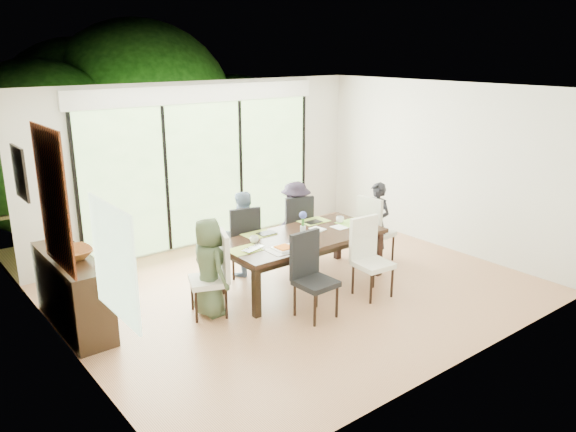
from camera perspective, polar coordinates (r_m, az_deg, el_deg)
floor at (r=7.79m, az=1.14°, el=-7.51°), size 6.00×5.00×0.01m
ceiling at (r=7.13m, az=1.27°, el=12.78°), size 6.00×5.00×0.01m
wall_back at (r=9.37m, az=-8.60°, el=5.18°), size 6.00×0.02×2.70m
wall_front at (r=5.71m, az=17.38°, el=-2.90°), size 6.00×0.02×2.70m
wall_left at (r=5.99m, az=-21.72°, el=-2.45°), size 0.02×5.00×2.70m
wall_right at (r=9.49m, az=15.46°, el=4.91°), size 0.02×5.00×2.70m
glass_doors at (r=9.37m, az=-8.44°, el=4.25°), size 4.20×0.02×2.30m
blinds_header at (r=9.17m, az=-8.76°, el=12.19°), size 4.40×0.06×0.28m
mullion_a at (r=8.55m, az=-20.68°, el=2.14°), size 0.05×0.04×2.30m
mullion_b at (r=9.04m, az=-12.25°, el=3.60°), size 0.05×0.04×2.30m
mullion_c at (r=9.72m, az=-4.82°, el=4.82°), size 0.05×0.04×2.30m
mullion_d at (r=10.53m, az=1.57°, el=5.80°), size 0.05×0.04×2.30m
side_window at (r=4.87m, az=-17.27°, el=-4.43°), size 0.02×0.90×1.00m
deck at (r=10.49m, az=-10.69°, el=-1.60°), size 6.00×1.80×0.10m
rail_top at (r=11.01m, az=-12.81°, el=2.41°), size 6.00×0.08×0.06m
foliage_left at (r=11.17m, az=-23.75°, el=6.28°), size 3.20×3.20×3.20m
foliage_mid at (r=12.39m, az=-14.76°, el=9.72°), size 4.00×4.00×4.00m
foliage_right at (r=12.61m, az=-5.53°, el=7.81°), size 2.80×2.80×2.80m
foliage_far at (r=12.71m, az=-20.15°, el=8.60°), size 3.60×3.60×3.60m
table_top at (r=7.72m, az=1.47°, el=-2.18°), size 2.32×1.06×0.06m
table_apron at (r=7.75m, az=1.46°, el=-2.79°), size 2.12×0.87×0.10m
table_leg_fl at (r=6.92m, az=-3.23°, el=-7.71°), size 0.09×0.09×0.67m
table_leg_fr at (r=8.25m, az=9.17°, el=-3.79°), size 0.09×0.09×0.67m
table_leg_bl at (r=7.59m, az=-6.98°, el=-5.56°), size 0.09×0.09×0.67m
table_leg_br at (r=8.82m, az=5.09°, el=-2.28°), size 0.09×0.09×0.67m
chair_left_end at (r=6.98m, az=-8.14°, el=-5.90°), size 0.57×0.57×1.06m
chair_right_end at (r=8.75m, az=9.05°, el=-1.21°), size 0.49×0.49×1.06m
chair_far_left at (r=8.17m, az=-4.79°, el=-2.37°), size 0.55×0.55×1.06m
chair_far_right at (r=8.72m, az=0.69°, el=-1.06°), size 0.57×0.57×1.06m
chair_near_left at (r=6.85m, az=2.87°, el=-6.17°), size 0.46×0.46×1.06m
chair_near_right at (r=7.50m, az=8.67°, el=-4.27°), size 0.48×0.48×1.06m
person_left_end at (r=6.95m, az=-8.03°, el=-5.16°), size 0.38×0.59×1.25m
person_right_end at (r=8.71m, az=8.99°, el=-0.66°), size 0.40×0.60×1.25m
person_far_left at (r=8.12m, az=-4.73°, el=-1.80°), size 0.59×0.39×1.25m
person_far_right at (r=8.68m, az=0.77°, el=-0.51°), size 0.59×0.38×1.25m
placemat_left at (r=7.17m, az=-4.41°, el=-3.45°), size 0.42×0.31×0.01m
placemat_right at (r=8.32m, az=6.52°, el=-0.65°), size 0.42×0.31×0.01m
placemat_far_l at (r=7.75m, az=-2.99°, el=-1.87°), size 0.42×0.31×0.01m
placemat_far_r at (r=8.34m, az=2.63°, el=-0.52°), size 0.42×0.31×0.01m
placemat_paper at (r=7.16m, az=-0.40°, el=-3.43°), size 0.42×0.31×0.01m
tablet_far_l at (r=7.76m, az=-2.17°, el=-1.75°), size 0.25×0.17×0.01m
tablet_far_r at (r=8.27m, az=2.60°, el=-0.61°), size 0.23×0.16×0.01m
papers at (r=8.12m, az=5.51°, el=-1.07°), size 0.29×0.21×0.00m
platter_base at (r=7.16m, az=-0.40°, el=-3.32°), size 0.25×0.25×0.02m
platter_snacks at (r=7.15m, az=-0.40°, el=-3.19°), size 0.19×0.19×0.01m
vase at (r=7.76m, az=1.52°, el=-1.40°), size 0.08×0.08×0.12m
hyacinth_stems at (r=7.72m, az=1.53°, el=-0.59°), size 0.04×0.04×0.15m
hyacinth_blooms at (r=7.69m, az=1.53°, el=0.10°), size 0.11×0.11×0.11m
laptop at (r=7.14m, az=-3.29°, el=-3.43°), size 0.36×0.29×0.03m
cup_a at (r=7.41m, az=-3.46°, el=-2.41°), size 0.13×0.13×0.09m
cup_b at (r=7.71m, az=2.80°, el=-1.63°), size 0.14×0.14×0.09m
cup_c at (r=8.27m, az=5.31°, el=-0.39°), size 0.14×0.14×0.09m
book at (r=7.89m, az=2.64°, el=-1.46°), size 0.18×0.23×0.02m
sideboard at (r=7.12m, az=-21.00°, el=-7.19°), size 0.44×1.58×0.89m
bowl at (r=6.85m, az=-21.18°, el=-3.63°), size 0.47×0.47×0.11m
candlestick_base at (r=7.27m, az=-22.23°, el=-2.90°), size 0.10×0.10×0.04m
candlestick_shaft at (r=7.10m, az=-22.77°, el=1.83°), size 0.02×0.02×1.23m
candlestick_pan at (r=6.98m, az=-23.33°, el=6.68°), size 0.10×0.10×0.03m
candle at (r=6.98m, az=-23.39°, el=7.16°), size 0.04×0.04×0.10m
tapestry at (r=6.27m, az=-22.79°, el=1.62°), size 0.02×1.00×1.50m
art_frame at (r=7.50m, az=-25.60°, el=3.97°), size 0.03×0.55×0.65m
art_canvas at (r=7.50m, az=-25.45°, el=3.99°), size 0.01×0.45×0.55m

